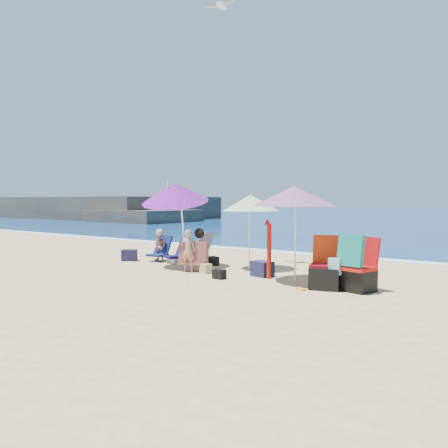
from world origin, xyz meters
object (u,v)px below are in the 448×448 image
Objects in this scene: chair_navy at (178,256)px; person_left at (160,246)px; seagull at (222,6)px; furled_umbrella at (269,245)px; chair_rainbow at (196,256)px; umbrella_blue at (175,192)px; camp_chair_left at (326,273)px; person_center at (191,251)px; umbrella_striped at (251,203)px; camp_chair_right at (356,271)px; umbrella_turquoise at (294,196)px.

chair_navy is 0.83× the size of person_left.
person_left is 1.00× the size of seagull.
chair_rainbow is (-2.66, 0.77, -0.48)m from furled_umbrella.
umbrella_blue is 2.56× the size of seagull.
person_center reaches higher than camp_chair_left.
chair_navy is at bearing -174.38° from umbrella_striped.
camp_chair_left reaches higher than chair_navy.
person_center is at bearing -54.33° from chair_rainbow.
camp_chair_left is (4.66, -1.01, 0.13)m from chair_navy.
person_center is (-3.91, -0.03, 0.11)m from camp_chair_right.
camp_chair_left is at bearing -19.34° from umbrella_turquoise.
umbrella_striped reaches higher than camp_chair_left.
camp_chair_right is 7.55m from seagull.
furled_umbrella is at bearing 173.55° from camp_chair_right.
person_center is at bearing -25.18° from person_left.
chair_navy is 5.30m from camp_chair_right.
umbrella_blue is 2.56× the size of person_left.
person_left is at bearing 171.53° from umbrella_turquoise.
seagull is (1.09, 0.49, 6.36)m from chair_navy.
chair_navy is 0.74× the size of camp_chair_left.
umbrella_turquoise is at bearing 5.32° from person_center.
person_center is at bearing 179.07° from camp_chair_left.
seagull is at bearing 150.80° from furled_umbrella.
seagull is at bearing 160.99° from camp_chair_right.
chair_navy is at bearing 5.68° from person_left.
umbrella_turquoise reaches higher than person_center.
chair_navy is 0.83× the size of seagull.
chair_navy is (-3.84, 0.72, -1.56)m from umbrella_turquoise.
umbrella_striped is at bearing 159.48° from camp_chair_right.
camp_chair_right is at bearing -3.06° from umbrella_blue.
seagull is (-2.74, 1.21, 4.80)m from umbrella_turquoise.
umbrella_blue is 2.27× the size of camp_chair_left.
chair_navy is 0.80× the size of chair_rainbow.
furled_umbrella reaches higher than person_left.
chair_navy is (-2.17, -0.21, -1.42)m from umbrella_striped.
furled_umbrella is (2.70, -0.03, -1.13)m from umbrella_blue.
chair_rainbow is 0.88× the size of camp_chair_right.
chair_navy is 0.64m from person_left.
camp_chair_left is (0.83, -0.29, -1.43)m from umbrella_turquoise.
umbrella_turquoise is 3.04× the size of chair_navy.
camp_chair_right is at bearing -19.01° from seagull.
umbrella_blue is 4.87m from seagull.
furled_umbrella is at bearing 167.84° from camp_chair_left.
person_left is at bearing 154.82° from person_center.
umbrella_turquoise is 2.83m from person_center.
person_center reaches higher than person_left.
chair_rainbow is at bearing 165.21° from camp_chair_left.
chair_navy is (-0.53, 0.68, -1.67)m from umbrella_blue.
seagull is (-2.14, 1.20, 5.83)m from furled_umbrella.
umbrella_striped is 2.07× the size of person_left.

